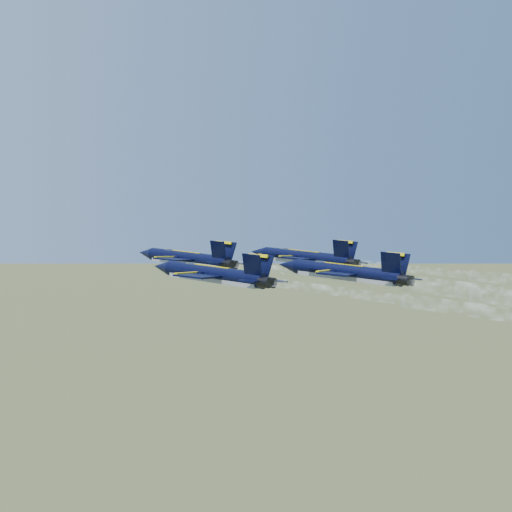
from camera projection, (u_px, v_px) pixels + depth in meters
jet_lead at (187, 259)px, 101.34m from camera, size 14.05×18.84×4.07m
jet_left at (212, 274)px, 84.02m from camera, size 14.05×18.84×4.07m
jet_right at (304, 258)px, 102.61m from camera, size 14.05×18.84×4.07m
jet_slot at (344, 272)px, 85.85m from camera, size 14.05×18.84×4.07m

